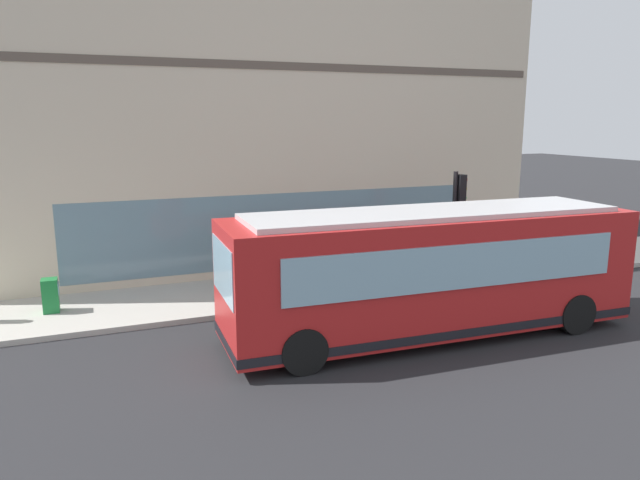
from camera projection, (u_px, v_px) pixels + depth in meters
ground at (362, 339)px, 14.09m from camera, size 120.00×120.00×0.00m
sidewalk_curb at (300, 288)px, 18.03m from camera, size 3.50×40.00×0.15m
building_corner at (241, 93)px, 22.76m from camera, size 9.68×19.34×12.34m
city_bus_nearside at (431, 273)px, 14.09m from camera, size 2.93×10.13×3.07m
traffic_light_near_corner at (458, 205)px, 18.35m from camera, size 0.32×0.49×3.43m
fire_hydrant at (266, 281)px, 17.19m from camera, size 0.35×0.35×0.74m
pedestrian_near_hydrant at (246, 251)px, 18.03m from camera, size 0.32×0.32×1.79m
newspaper_vending_box at (51, 295)px, 15.50m from camera, size 0.44×0.42×0.90m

